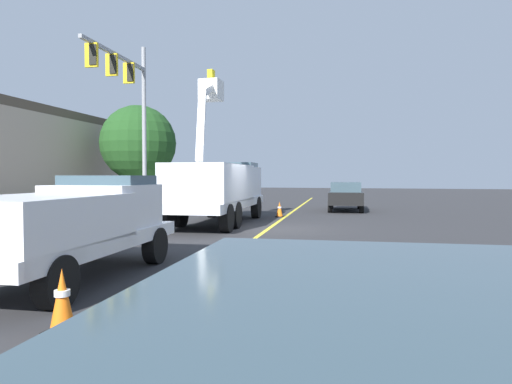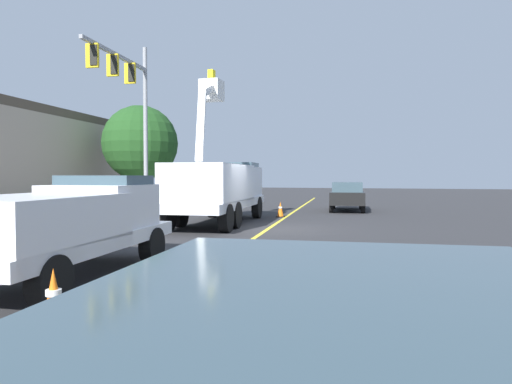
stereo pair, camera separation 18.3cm
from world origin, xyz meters
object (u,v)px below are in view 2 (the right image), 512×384
passing_minivan (347,194)px  traffic_signal_mast (130,96)px  service_pickup_truck (66,223)px  utility_bucket_truck (219,186)px  traffic_cone_mid_front (280,209)px  traffic_cone_leading (54,301)px

passing_minivan → traffic_signal_mast: traffic_signal_mast is taller
service_pickup_truck → passing_minivan: 19.84m
traffic_signal_mast → utility_bucket_truck: bearing=-104.5°
traffic_cone_mid_front → traffic_signal_mast: 9.23m
service_pickup_truck → passing_minivan: bearing=-11.6°
service_pickup_truck → passing_minivan: (19.43, -3.98, -0.15)m
passing_minivan → traffic_cone_leading: passing_minivan is taller
utility_bucket_truck → traffic_cone_mid_front: size_ratio=10.85×
utility_bucket_truck → traffic_cone_mid_front: 4.29m
traffic_cone_leading → traffic_cone_mid_front: (16.97, 0.78, -0.04)m
passing_minivan → traffic_cone_leading: size_ratio=5.82×
traffic_cone_leading → passing_minivan: bearing=-5.5°
service_pickup_truck → traffic_signal_mast: (12.05, 5.91, 4.81)m
service_pickup_truck → traffic_cone_mid_front: bearing=-4.3°
utility_bucket_truck → traffic_signal_mast: traffic_signal_mast is taller
passing_minivan → traffic_cone_mid_front: bearing=150.3°
traffic_cone_leading → traffic_cone_mid_front: size_ratio=1.10×
utility_bucket_truck → service_pickup_truck: bearing=-175.7°
utility_bucket_truck → traffic_signal_mast: 6.81m
passing_minivan → traffic_cone_mid_front: size_ratio=6.39×
passing_minivan → traffic_signal_mast: size_ratio=0.56×
utility_bucket_truck → service_pickup_truck: utility_bucket_truck is taller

